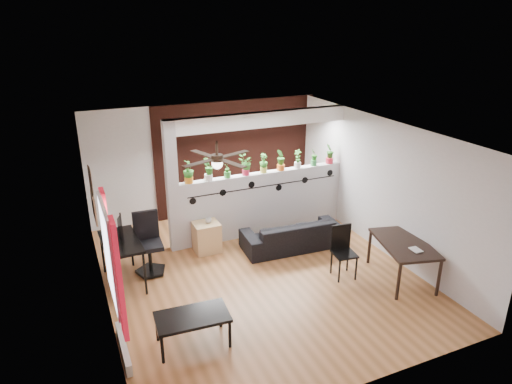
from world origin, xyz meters
The scene contains 30 objects.
room_shell centered at (0.00, 0.00, 1.30)m, with size 6.30×7.10×2.90m.
partition_wall centered at (0.80, 1.50, 0.68)m, with size 3.60×0.18×1.35m, color #BCBCC1.
ceiling_header centered at (0.80, 1.50, 2.45)m, with size 3.60×0.18×0.30m, color white.
pier_column centered at (-1.11, 1.50, 1.30)m, with size 0.22×0.20×2.60m, color #BCBCC1.
brick_panel centered at (0.80, 2.97, 1.30)m, with size 3.90×0.05×2.60m, color brown.
vine_decal centered at (0.80, 1.40, 1.08)m, with size 3.31×0.01×0.30m.
window_assembly centered at (-2.56, -1.20, 1.51)m, with size 0.09×1.30×1.55m.
baseboard_heater centered at (-2.54, -1.20, 0.09)m, with size 0.08×1.00×0.18m, color beige.
corkboard centered at (-2.58, 0.95, 1.35)m, with size 0.03×0.60×0.45m, color #9C6D4B.
framed_art centered at (-2.58, 0.90, 1.85)m, with size 0.03×0.34×0.44m.
ceiling_fan centered at (-0.80, -0.30, 2.31)m, with size 1.19×1.19×0.43m.
potted_plant_0 centered at (-0.78, 1.50, 1.59)m, with size 0.20×0.25×0.46m.
potted_plant_1 centered at (-0.39, 1.50, 1.59)m, with size 0.24×0.19×0.45m.
potted_plant_2 centered at (0.01, 1.50, 1.55)m, with size 0.22×0.24×0.38m.
potted_plant_3 centered at (0.41, 1.50, 1.57)m, with size 0.23×0.20×0.41m.
potted_plant_4 centered at (0.80, 1.50, 1.56)m, with size 0.24×0.22×0.40m.
potted_plant_5 centered at (1.20, 1.50, 1.59)m, with size 0.25×0.28×0.45m.
potted_plant_6 centered at (1.59, 1.50, 1.56)m, with size 0.24×0.25×0.40m.
potted_plant_7 centered at (1.99, 1.50, 1.55)m, with size 0.23×0.22×0.38m.
potted_plant_8 centered at (2.38, 1.50, 1.59)m, with size 0.29×0.29×0.45m.
sofa centered at (1.04, 0.63, 0.28)m, with size 1.91×0.75×0.56m, color black.
cube_shelf centered at (-0.58, 1.16, 0.30)m, with size 0.49×0.44×0.60m, color tan.
cup centered at (-0.53, 1.16, 0.65)m, with size 0.12×0.12×0.10m, color gray.
computer_desk centered at (-2.25, 0.63, 0.74)m, with size 0.64×1.15×0.82m.
monitor centered at (-2.25, 0.78, 0.91)m, with size 0.05×0.32×0.18m, color black.
office_chair centered at (-1.76, 0.83, 0.49)m, with size 0.58×0.58×1.11m.
dining_table centered at (2.25, -1.18, 0.63)m, with size 1.08×1.45×0.71m.
book centered at (2.15, -1.48, 0.72)m, with size 0.15×0.21×0.02m, color gray.
folding_chair centered at (1.36, -0.64, 0.56)m, with size 0.43×0.43×0.95m.
coffee_table centered at (-1.60, -1.39, 0.42)m, with size 1.05×0.63×0.47m.
Camera 1 is at (-2.91, -6.58, 4.33)m, focal length 32.00 mm.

